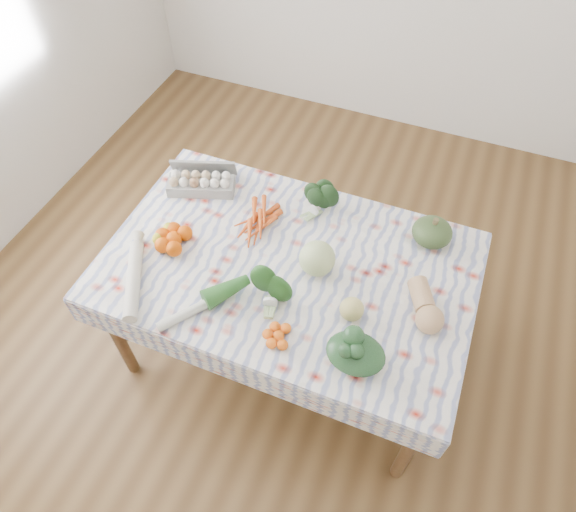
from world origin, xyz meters
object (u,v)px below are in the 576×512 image
object	(u,v)px
cabbage	(317,258)
grapefruit	(352,309)
egg_carton	(201,184)
butternut_squash	(426,305)
dining_table	(288,275)
kabocha_squash	(432,232)

from	to	relation	value
cabbage	grapefruit	bearing A→B (deg)	-39.13
egg_carton	butternut_squash	world-z (taller)	butternut_squash
dining_table	butternut_squash	xyz separation A→B (m)	(0.62, -0.03, 0.14)
cabbage	butternut_squash	world-z (taller)	cabbage
egg_carton	cabbage	world-z (taller)	cabbage
butternut_squash	grapefruit	xyz separation A→B (m)	(-0.28, -0.13, -0.01)
egg_carton	dining_table	bearing A→B (deg)	-44.52
egg_carton	cabbage	distance (m)	0.76
butternut_squash	kabocha_squash	bearing A→B (deg)	71.17
kabocha_squash	cabbage	size ratio (longest dim) A/B	1.15
butternut_squash	egg_carton	bearing A→B (deg)	138.66
dining_table	cabbage	bearing A→B (deg)	8.04
butternut_squash	cabbage	bearing A→B (deg)	147.49
dining_table	butternut_squash	world-z (taller)	butternut_squash
cabbage	grapefruit	world-z (taller)	cabbage
kabocha_squash	butternut_squash	xyz separation A→B (m)	(0.06, -0.40, -0.00)
egg_carton	butternut_squash	size ratio (longest dim) A/B	1.33
egg_carton	butternut_squash	xyz separation A→B (m)	(1.20, -0.31, 0.01)
dining_table	grapefruit	size ratio (longest dim) A/B	15.68
grapefruit	butternut_squash	bearing A→B (deg)	24.76
butternut_squash	grapefruit	bearing A→B (deg)	177.69
egg_carton	cabbage	bearing A→B (deg)	-39.04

